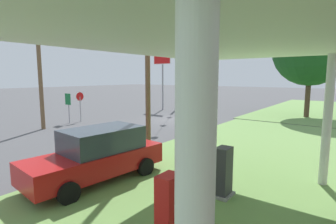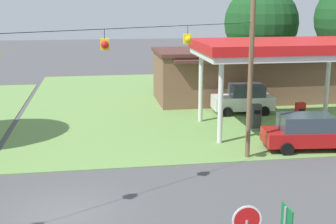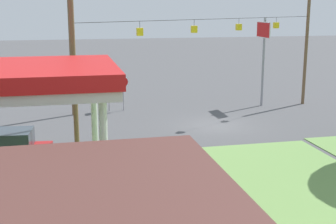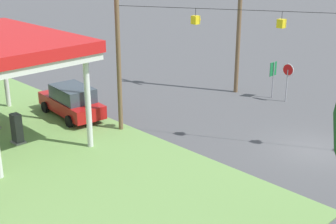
% 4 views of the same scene
% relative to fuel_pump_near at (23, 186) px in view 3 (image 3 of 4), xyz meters
% --- Properties ---
extents(ground_plane, '(160.00, 160.00, 0.00)m').
position_rel_fuel_pump_near_xyz_m(ground_plane, '(-10.93, -9.92, -0.75)').
color(ground_plane, '#4C4C4F').
extents(fuel_pump_near, '(0.71, 0.56, 1.58)m').
position_rel_fuel_pump_near_xyz_m(fuel_pump_near, '(0.00, 0.00, 0.00)').
color(fuel_pump_near, gray).
rests_on(fuel_pump_near, ground).
extents(stop_sign_roadside, '(0.80, 0.08, 2.50)m').
position_rel_fuel_pump_near_xyz_m(stop_sign_roadside, '(-5.80, -15.55, 1.06)').
color(stop_sign_roadside, '#99999E').
rests_on(stop_sign_roadside, ground).
extents(stop_sign_overhead, '(0.22, 2.35, 6.59)m').
position_rel_fuel_pump_near_xyz_m(stop_sign_overhead, '(-16.21, -14.97, 4.00)').
color(stop_sign_overhead, gray).
rests_on(stop_sign_overhead, ground).
extents(route_sign, '(0.10, 0.70, 2.40)m').
position_rel_fuel_pump_near_xyz_m(route_sign, '(-4.72, -15.57, 0.96)').
color(route_sign, gray).
rests_on(route_sign, ground).
extents(utility_pole_main, '(2.20, 0.44, 10.63)m').
position_rel_fuel_pump_near_xyz_m(utility_pole_main, '(-2.22, -14.94, 5.17)').
color(utility_pole_main, brown).
rests_on(utility_pole_main, ground).
extents(signal_span_gantry, '(17.75, 10.24, 8.54)m').
position_rel_fuel_pump_near_xyz_m(signal_span_gantry, '(-10.93, -9.94, 3.91)').
color(signal_span_gantry, brown).
rests_on(signal_span_gantry, ground).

